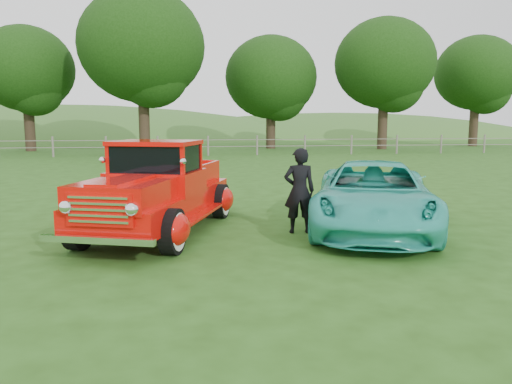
{
  "coord_description": "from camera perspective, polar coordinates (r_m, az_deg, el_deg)",
  "views": [
    {
      "loc": [
        -1.18,
        -8.38,
        2.18
      ],
      "look_at": [
        0.12,
        1.2,
        0.77
      ],
      "focal_mm": 35.0,
      "sensor_mm": 36.0,
      "label": 1
    }
  ],
  "objects": [
    {
      "name": "tree_near_west",
      "position": [
        33.81,
        -12.92,
        15.95
      ],
      "size": [
        8.0,
        8.0,
        10.42
      ],
      "color": "#312518",
      "rests_on": "ground"
    },
    {
      "name": "teal_sedan",
      "position": [
        10.08,
        13.28,
        -0.48
      ],
      "size": [
        3.72,
        5.34,
        1.35
      ],
      "primitive_type": "imported",
      "rotation": [
        0.0,
        0.0,
        -0.33
      ],
      "color": "#2EB8A4",
      "rests_on": "ground"
    },
    {
      "name": "fence_line",
      "position": [
        30.44,
        -5.5,
        5.3
      ],
      "size": [
        48.0,
        0.12,
        1.2
      ],
      "color": "slate",
      "rests_on": "ground"
    },
    {
      "name": "distant_hills",
      "position": [
        68.23,
        -10.12,
        2.51
      ],
      "size": [
        116.0,
        60.0,
        18.0
      ],
      "color": "#2B5D22",
      "rests_on": "ground"
    },
    {
      "name": "ground",
      "position": [
        8.73,
        0.31,
        -6.13
      ],
      "size": [
        140.0,
        140.0,
        0.0
      ],
      "primitive_type": "plane",
      "color": "#244813",
      "rests_on": "ground"
    },
    {
      "name": "tree_far_east",
      "position": [
        44.99,
        23.92,
        12.3
      ],
      "size": [
        6.6,
        6.6,
        8.86
      ],
      "color": "#312518",
      "rests_on": "ground"
    },
    {
      "name": "red_pickup",
      "position": [
        9.8,
        -11.13,
        0.04
      ],
      "size": [
        3.31,
        5.28,
        1.78
      ],
      "rotation": [
        0.0,
        0.0,
        -0.32
      ],
      "color": "black",
      "rests_on": "ground"
    },
    {
      "name": "man",
      "position": [
        9.6,
        4.98,
        0.15
      ],
      "size": [
        0.63,
        0.44,
        1.64
      ],
      "primitive_type": "imported",
      "rotation": [
        0.0,
        0.0,
        3.05
      ],
      "color": "black",
      "rests_on": "ground"
    },
    {
      "name": "tree_near_east",
      "position": [
        38.01,
        1.72,
        12.93
      ],
      "size": [
        6.8,
        6.8,
        8.33
      ],
      "color": "#312518",
      "rests_on": "ground"
    },
    {
      "name": "tree_mid_west",
      "position": [
        38.1,
        -24.81,
        12.63
      ],
      "size": [
        6.4,
        6.4,
        8.46
      ],
      "color": "#312518",
      "rests_on": "ground"
    },
    {
      "name": "tree_mid_east",
      "position": [
        38.32,
        14.5,
        14.03
      ],
      "size": [
        7.2,
        7.2,
        9.44
      ],
      "color": "#312518",
      "rests_on": "ground"
    }
  ]
}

